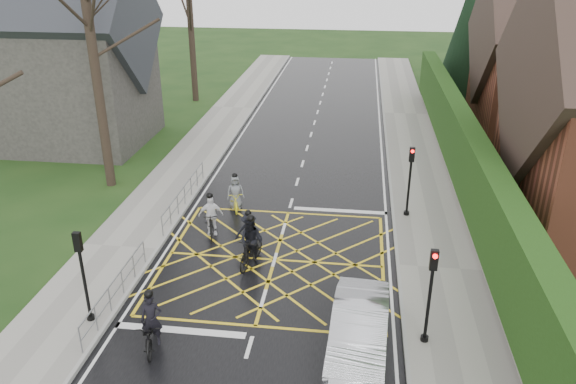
% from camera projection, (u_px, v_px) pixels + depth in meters
% --- Properties ---
extents(ground, '(120.00, 120.00, 0.00)m').
position_uv_depth(ground, '(275.00, 260.00, 20.99)').
color(ground, black).
rests_on(ground, ground).
extents(road, '(9.00, 80.00, 0.01)m').
position_uv_depth(road, '(275.00, 260.00, 20.99)').
color(road, black).
rests_on(road, ground).
extents(sidewalk_right, '(3.00, 80.00, 0.15)m').
position_uv_depth(sidewalk_right, '(439.00, 269.00, 20.26)').
color(sidewalk_right, gray).
rests_on(sidewalk_right, ground).
extents(sidewalk_left, '(3.00, 80.00, 0.15)m').
position_uv_depth(sidewalk_left, '(121.00, 248.00, 21.66)').
color(sidewalk_left, gray).
rests_on(sidewalk_left, ground).
extents(stone_wall, '(0.50, 38.00, 0.70)m').
position_uv_depth(stone_wall, '(464.00, 196.00, 25.37)').
color(stone_wall, slate).
rests_on(stone_wall, ground).
extents(hedge, '(0.90, 38.00, 2.80)m').
position_uv_depth(hedge, '(469.00, 160.00, 24.65)').
color(hedge, '#1A360E').
rests_on(hedge, stone_wall).
extents(house_far, '(9.80, 8.80, 10.30)m').
position_uv_depth(house_far, '(561.00, 60.00, 33.77)').
color(house_far, brown).
rests_on(house_far, ground).
extents(conifer, '(4.60, 4.60, 10.00)m').
position_uv_depth(conifer, '(471.00, 29.00, 41.22)').
color(conifer, black).
rests_on(conifer, ground).
extents(church, '(8.80, 7.80, 11.00)m').
position_uv_depth(church, '(67.00, 58.00, 31.42)').
color(church, '#2D2B28').
rests_on(church, ground).
extents(tree_near, '(9.24, 9.24, 11.44)m').
position_uv_depth(tree_near, '(88.00, 17.00, 24.24)').
color(tree_near, black).
rests_on(tree_near, ground).
extents(railing_south, '(0.05, 5.04, 1.03)m').
position_uv_depth(railing_south, '(115.00, 285.00, 18.05)').
color(railing_south, slate).
rests_on(railing_south, ground).
extents(railing_north, '(0.05, 6.04, 1.03)m').
position_uv_depth(railing_north, '(184.00, 191.00, 24.83)').
color(railing_north, slate).
rests_on(railing_north, ground).
extents(traffic_light_ne, '(0.24, 0.31, 3.21)m').
position_uv_depth(traffic_light_ne, '(409.00, 182.00, 23.51)').
color(traffic_light_ne, black).
rests_on(traffic_light_ne, ground).
extents(traffic_light_se, '(0.24, 0.31, 3.21)m').
position_uv_depth(traffic_light_se, '(429.00, 298.00, 15.91)').
color(traffic_light_se, black).
rests_on(traffic_light_se, ground).
extents(traffic_light_sw, '(0.24, 0.31, 3.21)m').
position_uv_depth(traffic_light_sw, '(84.00, 278.00, 16.84)').
color(traffic_light_sw, black).
rests_on(traffic_light_sw, ground).
extents(cyclist_rear, '(1.13, 2.04, 1.88)m').
position_uv_depth(cyclist_rear, '(151.00, 328.00, 16.32)').
color(cyclist_rear, black).
rests_on(cyclist_rear, ground).
extents(cyclist_back, '(1.03, 2.07, 2.00)m').
position_uv_depth(cyclist_back, '(251.00, 246.00, 20.43)').
color(cyclist_back, black).
rests_on(cyclist_back, ground).
extents(cyclist_mid, '(1.08, 1.85, 1.76)m').
position_uv_depth(cyclist_mid, '(249.00, 237.00, 21.27)').
color(cyclist_mid, black).
rests_on(cyclist_mid, ground).
extents(cyclist_front, '(1.07, 1.92, 1.85)m').
position_uv_depth(cyclist_front, '(211.00, 220.00, 22.52)').
color(cyclist_front, black).
rests_on(cyclist_front, ground).
extents(cyclist_lead, '(1.08, 1.83, 1.68)m').
position_uv_depth(cyclist_lead, '(235.00, 197.00, 24.79)').
color(cyclist_lead, yellow).
rests_on(cyclist_lead, ground).
extents(car, '(1.83, 4.61, 1.49)m').
position_uv_depth(car, '(359.00, 330.00, 16.02)').
color(car, '#B1B2B8').
rests_on(car, ground).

